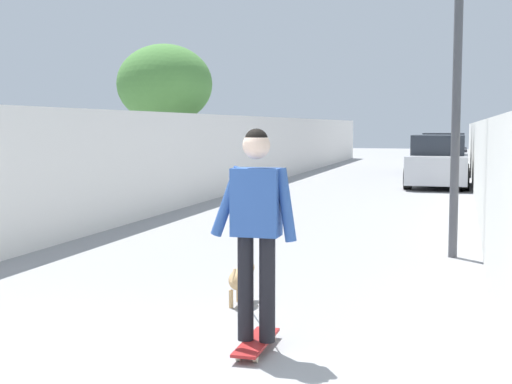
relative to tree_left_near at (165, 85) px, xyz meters
The scene contains 10 objects.
ground_plane 5.45m from the tree_left_near, 77.56° to the right, with size 80.00×80.00×0.00m, color gray.
wall_left 2.43m from the tree_left_near, 128.11° to the right, with size 48.00×0.30×2.09m, color silver.
fence_right 8.08m from the tree_left_near, 97.31° to the right, with size 48.00×0.30×1.91m, color silver.
tree_left_near is the anchor object (origin of this frame).
lamp_post 9.98m from the tree_left_near, 133.44° to the right, with size 0.36×0.36×4.60m.
skateboard 13.24m from the tree_left_near, 153.50° to the right, with size 0.80×0.21×0.08m.
person_skateboarder 13.07m from the tree_left_near, 153.50° to the right, with size 0.23×0.71×1.71m.
dog 11.73m from the tree_left_near, 152.88° to the right, with size 1.71×0.68×1.06m.
car_near 8.54m from the tree_left_near, 53.40° to the right, with size 3.80×1.80×1.54m.
car_far 13.07m from the tree_left_near, 31.01° to the right, with size 3.85×1.80×1.54m.
Camera 1 is at (-4.00, -2.81, 1.81)m, focal length 50.21 mm.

